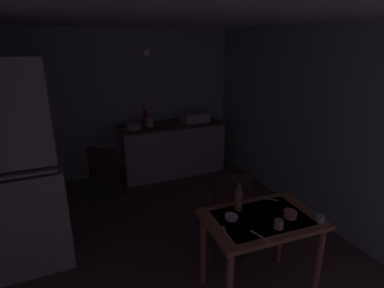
% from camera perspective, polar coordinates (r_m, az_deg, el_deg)
% --- Properties ---
extents(ground_plane, '(4.92, 4.92, 0.00)m').
position_cam_1_polar(ground_plane, '(3.86, -5.01, -15.93)').
color(ground_plane, brown).
extents(wall_back, '(3.83, 0.10, 2.39)m').
position_cam_1_polar(wall_back, '(5.22, -12.67, 7.22)').
color(wall_back, '#ACCCB7').
rests_on(wall_back, ground).
extents(wall_right, '(0.10, 4.02, 2.39)m').
position_cam_1_polar(wall_right, '(4.30, 19.39, 4.27)').
color(wall_right, '#A9D1BB').
rests_on(wall_right, ground).
extents(ceiling_slab, '(3.83, 4.02, 0.10)m').
position_cam_1_polar(ceiling_slab, '(3.20, -6.33, 23.15)').
color(ceiling_slab, silver).
extents(hutch_cabinet, '(0.81, 0.54, 2.06)m').
position_cam_1_polar(hutch_cabinet, '(3.33, -29.95, -5.41)').
color(hutch_cabinet, '#B1B2A6').
rests_on(hutch_cabinet, ground).
extents(counter_cabinet, '(1.75, 0.64, 0.87)m').
position_cam_1_polar(counter_cabinet, '(5.26, -3.78, -0.85)').
color(counter_cabinet, '#B1B2A6').
rests_on(counter_cabinet, ground).
extents(sink_basin, '(0.44, 0.34, 0.15)m').
position_cam_1_polar(sink_basin, '(5.27, 0.55, 5.06)').
color(sink_basin, white).
rests_on(sink_basin, counter_cabinet).
extents(hand_pump, '(0.05, 0.27, 0.39)m').
position_cam_1_polar(hand_pump, '(5.01, -8.76, 5.20)').
color(hand_pump, maroon).
rests_on(hand_pump, counter_cabinet).
extents(mixing_bowl_counter, '(0.24, 0.24, 0.08)m').
position_cam_1_polar(mixing_bowl_counter, '(4.90, -10.84, 3.26)').
color(mixing_bowl_counter, white).
rests_on(mixing_bowl_counter, counter_cabinet).
extents(stoneware_crock, '(0.13, 0.13, 0.15)m').
position_cam_1_polar(stoneware_crock, '(5.00, -7.88, 4.11)').
color(stoneware_crock, beige).
rests_on(stoneware_crock, counter_cabinet).
extents(dining_table, '(1.01, 0.70, 0.77)m').
position_cam_1_polar(dining_table, '(2.79, 12.72, -15.40)').
color(dining_table, '#9E6D41').
rests_on(dining_table, ground).
extents(chair_far_side, '(0.46, 0.46, 0.99)m').
position_cam_1_polar(chair_far_side, '(3.24, 6.71, -12.56)').
color(chair_far_side, '#31261C').
rests_on(chair_far_side, ground).
extents(chair_by_counter, '(0.55, 0.55, 0.85)m').
position_cam_1_polar(chair_by_counter, '(4.43, -15.65, -5.03)').
color(chair_by_counter, '#30241A').
rests_on(chair_by_counter, ground).
extents(serving_bowl_wide, '(0.11, 0.11, 0.06)m').
position_cam_1_polar(serving_bowl_wide, '(2.76, 17.86, -12.37)').
color(serving_bowl_wide, tan).
rests_on(serving_bowl_wide, dining_table).
extents(soup_bowl_small, '(0.11, 0.11, 0.03)m').
position_cam_1_polar(soup_bowl_small, '(2.65, 7.37, -13.35)').
color(soup_bowl_small, white).
rests_on(soup_bowl_small, dining_table).
extents(teacup_cream, '(0.07, 0.07, 0.07)m').
position_cam_1_polar(teacup_cream, '(2.59, 15.93, -14.23)').
color(teacup_cream, tan).
rests_on(teacup_cream, dining_table).
extents(mug_dark, '(0.07, 0.07, 0.06)m').
position_cam_1_polar(mug_dark, '(2.79, 22.82, -12.72)').
color(mug_dark, '#ADD1C1').
rests_on(mug_dark, dining_table).
extents(glass_bottle, '(0.07, 0.07, 0.26)m').
position_cam_1_polar(glass_bottle, '(2.74, 8.68, -10.14)').
color(glass_bottle, olive).
rests_on(glass_bottle, dining_table).
extents(table_knife, '(0.06, 0.19, 0.00)m').
position_cam_1_polar(table_knife, '(2.48, 12.67, -16.48)').
color(table_knife, silver).
rests_on(table_knife, dining_table).
extents(teaspoon_near_bowl, '(0.06, 0.13, 0.00)m').
position_cam_1_polar(teaspoon_near_bowl, '(2.49, 6.12, -15.90)').
color(teaspoon_near_bowl, beige).
rests_on(teaspoon_near_bowl, dining_table).
extents(teaspoon_by_cup, '(0.10, 0.11, 0.00)m').
position_cam_1_polar(teaspoon_by_cup, '(3.01, 14.55, -9.97)').
color(teaspoon_by_cup, beige).
rests_on(teaspoon_by_cup, dining_table).
extents(pendant_bulb, '(0.08, 0.08, 0.08)m').
position_cam_1_polar(pendant_bulb, '(3.25, -8.51, 16.48)').
color(pendant_bulb, '#F9EFCC').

